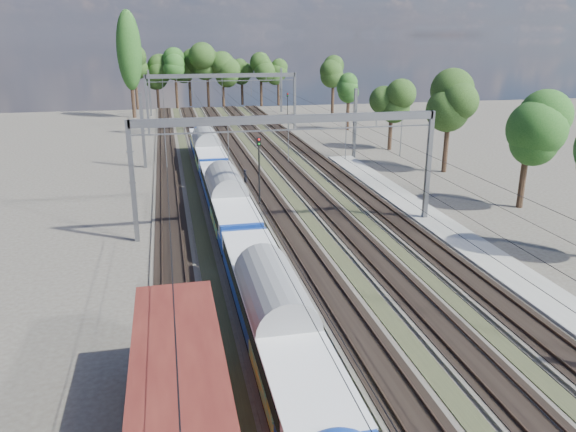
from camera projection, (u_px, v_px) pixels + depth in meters
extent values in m
cube|color=#47423A|center=(169.00, 187.00, 56.19)|extent=(3.00, 130.00, 0.15)
cube|color=black|center=(169.00, 186.00, 56.16)|extent=(2.50, 130.00, 0.06)
cube|color=#473326|center=(161.00, 186.00, 55.98)|extent=(0.08, 130.00, 0.14)
cube|color=#473326|center=(176.00, 185.00, 56.27)|extent=(0.08, 130.00, 0.14)
cube|color=#47423A|center=(214.00, 185.00, 57.10)|extent=(3.00, 130.00, 0.15)
cube|color=black|center=(214.00, 184.00, 57.07)|extent=(2.50, 130.00, 0.06)
cube|color=#473326|center=(207.00, 183.00, 56.89)|extent=(0.08, 130.00, 0.14)
cube|color=#473326|center=(221.00, 183.00, 57.18)|extent=(0.08, 130.00, 0.14)
cube|color=#47423A|center=(258.00, 183.00, 58.01)|extent=(3.00, 130.00, 0.15)
cube|color=black|center=(258.00, 182.00, 57.98)|extent=(2.50, 130.00, 0.06)
cube|color=#473326|center=(251.00, 181.00, 57.80)|extent=(0.08, 130.00, 0.14)
cube|color=#473326|center=(264.00, 180.00, 58.09)|extent=(0.08, 130.00, 0.14)
cube|color=#47423A|center=(300.00, 180.00, 58.92)|extent=(3.00, 130.00, 0.15)
cube|color=black|center=(300.00, 179.00, 58.89)|extent=(2.50, 130.00, 0.06)
cube|color=#473326|center=(293.00, 179.00, 58.71)|extent=(0.08, 130.00, 0.14)
cube|color=#473326|center=(306.00, 178.00, 59.00)|extent=(0.08, 130.00, 0.14)
cube|color=#47423A|center=(341.00, 178.00, 59.83)|extent=(3.00, 130.00, 0.15)
cube|color=black|center=(341.00, 177.00, 59.80)|extent=(2.50, 130.00, 0.06)
cube|color=#473326|center=(334.00, 177.00, 59.62)|extent=(0.08, 130.00, 0.14)
cube|color=#473326|center=(347.00, 176.00, 59.91)|extent=(0.08, 130.00, 0.14)
cube|color=#2F301F|center=(192.00, 187.00, 56.66)|extent=(1.10, 130.00, 0.05)
cube|color=#2F301F|center=(236.00, 184.00, 57.57)|extent=(1.10, 130.00, 0.05)
cube|color=#2F301F|center=(279.00, 182.00, 58.48)|extent=(1.10, 130.00, 0.05)
cube|color=#2F301F|center=(320.00, 180.00, 59.39)|extent=(1.10, 130.00, 0.05)
cube|color=gray|center=(497.00, 264.00, 37.16)|extent=(3.00, 70.00, 0.30)
cube|color=slate|center=(133.00, 182.00, 40.38)|extent=(0.35, 0.35, 9.00)
cube|color=slate|center=(428.00, 167.00, 45.02)|extent=(0.35, 0.35, 9.00)
cube|color=slate|center=(288.00, 119.00, 41.41)|extent=(23.00, 0.35, 0.60)
cube|color=slate|center=(147.00, 105.00, 85.01)|extent=(0.35, 0.35, 9.00)
cube|color=slate|center=(295.00, 102.00, 89.66)|extent=(0.35, 0.35, 9.00)
cube|color=slate|center=(222.00, 76.00, 86.05)|extent=(23.00, 0.35, 0.60)
cube|color=slate|center=(143.00, 131.00, 63.70)|extent=(0.35, 0.35, 8.50)
cube|color=slate|center=(150.00, 93.00, 105.55)|extent=(0.35, 0.35, 8.50)
cube|color=slate|center=(355.00, 124.00, 68.81)|extent=(0.35, 0.35, 8.50)
cube|color=slate|center=(281.00, 90.00, 110.66)|extent=(0.35, 0.35, 8.50)
cylinder|color=black|center=(165.00, 133.00, 54.52)|extent=(0.03, 130.00, 0.03)
cylinder|color=black|center=(164.00, 122.00, 54.19)|extent=(0.03, 130.00, 0.03)
cylinder|color=black|center=(212.00, 132.00, 55.43)|extent=(0.03, 130.00, 0.03)
cylinder|color=black|center=(211.00, 121.00, 55.09)|extent=(0.03, 130.00, 0.03)
cylinder|color=black|center=(257.00, 130.00, 56.34)|extent=(0.03, 130.00, 0.03)
cylinder|color=black|center=(256.00, 119.00, 56.00)|extent=(0.03, 130.00, 0.03)
cylinder|color=black|center=(300.00, 129.00, 57.25)|extent=(0.03, 130.00, 0.03)
cylinder|color=black|center=(300.00, 118.00, 56.91)|extent=(0.03, 130.00, 0.03)
cylinder|color=black|center=(342.00, 127.00, 58.16)|extent=(0.03, 130.00, 0.03)
cylinder|color=black|center=(343.00, 117.00, 57.82)|extent=(0.03, 130.00, 0.03)
cylinder|color=black|center=(136.00, 91.00, 114.75)|extent=(0.56, 0.56, 7.44)
sphere|color=#1C3613|center=(134.00, 61.00, 112.93)|extent=(4.98, 4.98, 4.98)
cylinder|color=black|center=(153.00, 90.00, 117.84)|extent=(0.56, 0.56, 7.12)
sphere|color=#1C3613|center=(151.00, 62.00, 116.09)|extent=(4.19, 4.19, 4.19)
cylinder|color=black|center=(172.00, 94.00, 118.05)|extent=(0.56, 0.56, 5.76)
sphere|color=#1C3613|center=(171.00, 71.00, 116.63)|extent=(4.59, 4.59, 4.59)
cylinder|color=black|center=(191.00, 90.00, 119.92)|extent=(0.56, 0.56, 6.81)
sphere|color=#1C3613|center=(190.00, 64.00, 118.25)|extent=(4.73, 4.73, 4.73)
cylinder|color=black|center=(204.00, 93.00, 120.23)|extent=(0.56, 0.56, 5.54)
sphere|color=#1C3613|center=(204.00, 72.00, 118.87)|extent=(4.55, 4.55, 4.55)
cylinder|color=black|center=(228.00, 89.00, 120.43)|extent=(0.56, 0.56, 7.09)
sphere|color=#1C3613|center=(227.00, 62.00, 118.68)|extent=(4.47, 4.47, 4.47)
cylinder|color=black|center=(241.00, 89.00, 122.15)|extent=(0.56, 0.56, 7.09)
sphere|color=#1C3613|center=(240.00, 62.00, 120.41)|extent=(5.19, 5.19, 5.19)
cylinder|color=black|center=(262.00, 89.00, 120.09)|extent=(0.56, 0.56, 7.30)
sphere|color=#1C3613|center=(262.00, 61.00, 118.30)|extent=(4.54, 4.54, 4.54)
cylinder|color=black|center=(277.00, 92.00, 122.07)|extent=(0.56, 0.56, 5.53)
sphere|color=#1C3613|center=(277.00, 71.00, 120.71)|extent=(4.70, 4.70, 4.70)
cylinder|color=black|center=(506.00, 172.00, 50.32)|extent=(0.56, 0.56, 5.77)
sphere|color=#1C3613|center=(513.00, 121.00, 48.90)|extent=(4.82, 4.82, 4.82)
cylinder|color=black|center=(442.00, 149.00, 62.39)|extent=(0.56, 0.56, 5.09)
sphere|color=#1C3613|center=(445.00, 112.00, 61.14)|extent=(3.32, 3.32, 3.32)
cylinder|color=black|center=(383.00, 127.00, 77.09)|extent=(0.56, 0.56, 5.06)
sphere|color=#1C3613|center=(385.00, 98.00, 75.85)|extent=(4.17, 4.17, 4.17)
cylinder|color=black|center=(363.00, 114.00, 87.97)|extent=(0.56, 0.56, 5.77)
sphere|color=#1C3613|center=(364.00, 83.00, 86.55)|extent=(4.62, 4.62, 4.62)
cylinder|color=black|center=(327.00, 101.00, 100.61)|extent=(0.56, 0.56, 6.82)
sphere|color=#1C3613|center=(328.00, 69.00, 98.93)|extent=(4.94, 4.94, 4.94)
cylinder|color=black|center=(131.00, 73.00, 101.93)|extent=(0.70, 0.70, 16.00)
ellipsoid|color=#1C4E1A|center=(129.00, 50.00, 100.70)|extent=(4.40, 4.40, 14.08)
cube|color=black|center=(252.00, 284.00, 33.25)|extent=(2.00, 3.00, 0.80)
cube|color=navy|center=(274.00, 316.00, 26.28)|extent=(2.80, 20.02, 1.90)
cube|color=silver|center=(274.00, 307.00, 26.12)|extent=(2.88, 19.22, 0.95)
cube|color=black|center=(304.00, 304.00, 26.42)|extent=(0.04, 17.01, 0.70)
cube|color=#FAB40D|center=(295.00, 379.00, 22.34)|extent=(2.90, 5.60, 0.70)
cylinder|color=gray|center=(274.00, 298.00, 25.99)|extent=(2.84, 20.02, 2.84)
cube|color=black|center=(238.00, 245.00, 39.40)|extent=(2.00, 3.00, 0.80)
cube|color=black|center=(218.00, 193.00, 52.43)|extent=(2.00, 3.00, 0.80)
cube|color=navy|center=(226.00, 198.00, 45.45)|extent=(2.80, 20.02, 1.90)
cube|color=silver|center=(226.00, 192.00, 45.30)|extent=(2.88, 19.22, 0.95)
cube|color=black|center=(244.00, 191.00, 45.59)|extent=(0.04, 17.01, 0.70)
cube|color=#FAB40D|center=(233.00, 220.00, 41.51)|extent=(2.90, 5.60, 0.70)
cylinder|color=gray|center=(226.00, 186.00, 45.16)|extent=(2.84, 20.02, 2.84)
cube|color=black|center=(212.00, 176.00, 58.57)|extent=(2.00, 3.00, 0.80)
cube|color=black|center=(203.00, 151.00, 71.60)|extent=(2.00, 3.00, 0.80)
cube|color=navy|center=(206.00, 150.00, 64.62)|extent=(2.80, 20.02, 1.90)
cube|color=silver|center=(206.00, 145.00, 64.47)|extent=(2.88, 19.22, 0.95)
cube|color=black|center=(219.00, 145.00, 64.76)|extent=(0.04, 17.01, 0.70)
cube|color=#FAB40D|center=(210.00, 162.00, 60.68)|extent=(2.90, 5.60, 0.70)
cylinder|color=gray|center=(206.00, 141.00, 64.33)|extent=(2.84, 20.02, 2.84)
cube|color=black|center=(180.00, 384.00, 23.67)|extent=(2.21, 2.87, 0.77)
cube|color=#441512|center=(182.00, 427.00, 18.01)|extent=(2.98, 15.47, 2.87)
cube|color=#441512|center=(179.00, 388.00, 17.55)|extent=(3.20, 15.47, 0.13)
imported|color=black|center=(245.00, 177.00, 57.28)|extent=(0.59, 0.69, 1.61)
cylinder|color=black|center=(259.00, 176.00, 49.57)|extent=(0.15, 0.15, 5.42)
cube|color=black|center=(259.00, 142.00, 48.62)|extent=(0.39, 0.26, 0.76)
sphere|color=red|center=(259.00, 140.00, 48.43)|extent=(0.17, 0.17, 0.17)
sphere|color=#0C9919|center=(259.00, 144.00, 48.54)|extent=(0.17, 0.17, 0.17)
cylinder|color=black|center=(288.00, 109.00, 98.23)|extent=(0.12, 0.12, 4.42)
cube|color=black|center=(288.00, 95.00, 97.46)|extent=(0.35, 0.28, 0.62)
sphere|color=red|center=(288.00, 94.00, 97.29)|extent=(0.14, 0.14, 0.14)
sphere|color=#0C9919|center=(288.00, 96.00, 97.39)|extent=(0.14, 0.14, 0.14)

